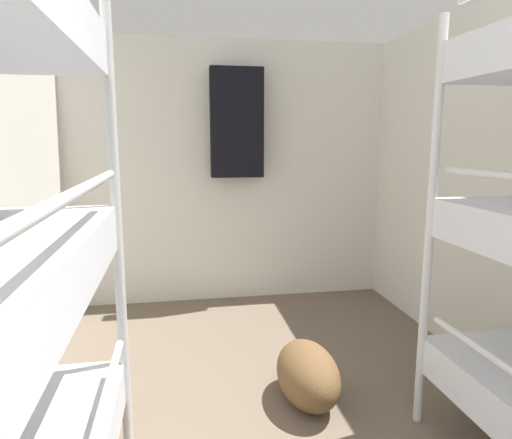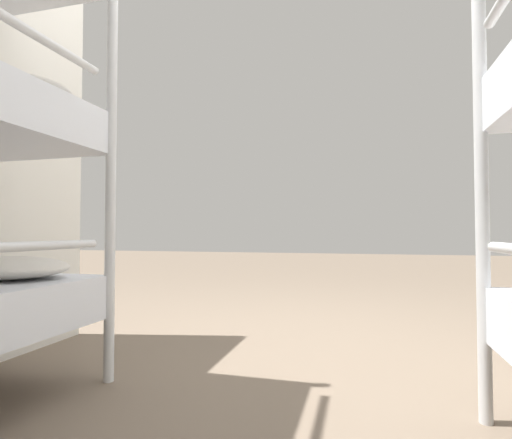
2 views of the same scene
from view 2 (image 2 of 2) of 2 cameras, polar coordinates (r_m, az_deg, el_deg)
ground_plane at (r=2.19m, az=5.97°, el=-18.67°), size 20.00×20.00×0.00m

